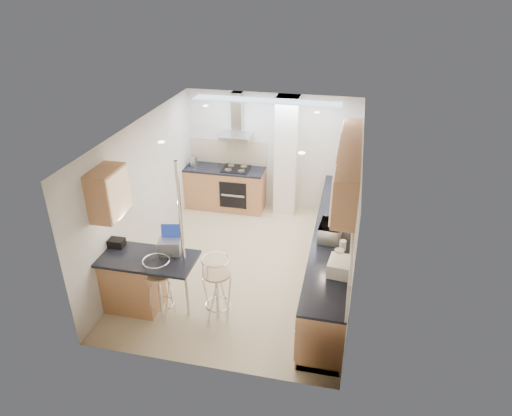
% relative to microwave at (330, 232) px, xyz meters
% --- Properties ---
extents(ground, '(4.80, 4.80, 0.00)m').
position_rel_microwave_xyz_m(ground, '(-1.45, 0.32, -1.05)').
color(ground, tan).
rests_on(ground, ground).
extents(room_shell, '(3.64, 4.84, 2.51)m').
position_rel_microwave_xyz_m(room_shell, '(-1.13, 0.70, 0.49)').
color(room_shell, silver).
rests_on(room_shell, ground).
extents(right_counter, '(0.63, 4.40, 0.92)m').
position_rel_microwave_xyz_m(right_counter, '(0.05, 0.32, -0.59)').
color(right_counter, '#9E6F3F').
rests_on(right_counter, ground).
extents(back_counter, '(1.70, 0.63, 0.92)m').
position_rel_microwave_xyz_m(back_counter, '(-2.40, 2.42, -0.59)').
color(back_counter, '#9E6F3F').
rests_on(back_counter, ground).
extents(peninsula, '(1.47, 0.72, 0.94)m').
position_rel_microwave_xyz_m(peninsula, '(-2.58, -1.13, -0.58)').
color(peninsula, '#9E6F3F').
rests_on(peninsula, ground).
extents(microwave, '(0.37, 0.51, 0.27)m').
position_rel_microwave_xyz_m(microwave, '(0.00, 0.00, 0.00)').
color(microwave, white).
rests_on(microwave, right_counter).
extents(laptop, '(0.36, 0.30, 0.22)m').
position_rel_microwave_xyz_m(laptop, '(-2.27, -0.94, -0.00)').
color(laptop, '#9C9EA4').
rests_on(laptop, peninsula).
extents(bag, '(0.24, 0.18, 0.13)m').
position_rel_microwave_xyz_m(bag, '(-3.13, -0.95, -0.05)').
color(bag, black).
rests_on(bag, peninsula).
extents(bar_stool_near, '(0.48, 0.48, 1.03)m').
position_rel_microwave_xyz_m(bar_stool_near, '(-2.35, -1.26, -0.54)').
color(bar_stool_near, tan).
rests_on(bar_stool_near, ground).
extents(bar_stool_end, '(0.60, 0.60, 1.05)m').
position_rel_microwave_xyz_m(bar_stool_end, '(-1.52, -1.10, -0.53)').
color(bar_stool_end, tan).
rests_on(bar_stool_end, ground).
extents(jar_a, '(0.16, 0.16, 0.18)m').
position_rel_microwave_xyz_m(jar_a, '(0.23, 1.10, -0.05)').
color(jar_a, '#EFE5CF').
rests_on(jar_a, right_counter).
extents(jar_b, '(0.12, 0.12, 0.17)m').
position_rel_microwave_xyz_m(jar_b, '(0.07, 1.02, -0.05)').
color(jar_b, '#EFE5CF').
rests_on(jar_b, right_counter).
extents(jar_c, '(0.15, 0.15, 0.22)m').
position_rel_microwave_xyz_m(jar_c, '(0.17, -0.63, -0.03)').
color(jar_c, '#BCB896').
rests_on(jar_c, right_counter).
extents(jar_d, '(0.12, 0.12, 0.15)m').
position_rel_microwave_xyz_m(jar_d, '(0.21, -0.26, -0.06)').
color(jar_d, white).
rests_on(jar_d, right_counter).
extents(bread_bin, '(0.35, 0.42, 0.20)m').
position_rel_microwave_xyz_m(bread_bin, '(0.20, -0.87, -0.03)').
color(bread_bin, '#EFE5CF').
rests_on(bread_bin, right_counter).
extents(kettle, '(0.16, 0.16, 0.21)m').
position_rel_microwave_xyz_m(kettle, '(-3.08, 2.39, -0.03)').
color(kettle, '#B3B6B8').
rests_on(kettle, back_counter).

